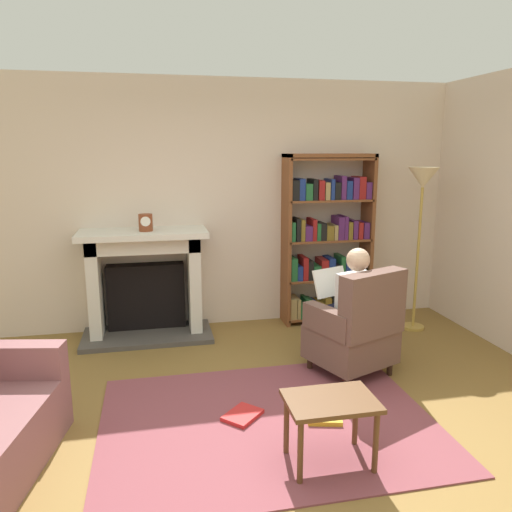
# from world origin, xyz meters

# --- Properties ---
(ground) EXTENTS (14.00, 14.00, 0.00)m
(ground) POSITION_xyz_m (0.00, 0.00, 0.00)
(ground) COLOR olive
(back_wall) EXTENTS (5.60, 0.10, 2.70)m
(back_wall) POSITION_xyz_m (0.00, 2.55, 1.35)
(back_wall) COLOR beige
(back_wall) RESTS_ON ground
(area_rug) EXTENTS (2.40, 1.80, 0.01)m
(area_rug) POSITION_xyz_m (0.00, 0.30, 0.01)
(area_rug) COLOR brown
(area_rug) RESTS_ON ground
(fireplace) EXTENTS (1.34, 0.64, 1.14)m
(fireplace) POSITION_xyz_m (-0.86, 2.30, 0.60)
(fireplace) COLOR #4C4742
(fireplace) RESTS_ON ground
(mantel_clock) EXTENTS (0.14, 0.14, 0.17)m
(mantel_clock) POSITION_xyz_m (-0.83, 2.20, 1.23)
(mantel_clock) COLOR brown
(mantel_clock) RESTS_ON fireplace
(bookshelf) EXTENTS (1.00, 0.32, 1.91)m
(bookshelf) POSITION_xyz_m (1.16, 2.33, 0.94)
(bookshelf) COLOR brown
(bookshelf) RESTS_ON ground
(armchair_reading) EXTENTS (0.83, 0.82, 0.97)m
(armchair_reading) POSITION_xyz_m (0.93, 0.91, 0.42)
(armchair_reading) COLOR #331E14
(armchair_reading) RESTS_ON ground
(seated_reader) EXTENTS (0.50, 0.59, 1.14)m
(seated_reader) POSITION_xyz_m (0.89, 1.02, 0.62)
(seated_reader) COLOR silver
(seated_reader) RESTS_ON ground
(side_table) EXTENTS (0.56, 0.39, 0.45)m
(side_table) POSITION_xyz_m (0.27, -0.25, 0.38)
(side_table) COLOR brown
(side_table) RESTS_ON ground
(scattered_books) EXTENTS (0.89, 0.45, 0.03)m
(scattered_books) POSITION_xyz_m (0.10, 0.32, 0.03)
(scattered_books) COLOR red
(scattered_books) RESTS_ON area_rug
(floor_lamp) EXTENTS (0.32, 0.32, 1.77)m
(floor_lamp) POSITION_xyz_m (2.03, 1.87, 1.50)
(floor_lamp) COLOR #B7933F
(floor_lamp) RESTS_ON ground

